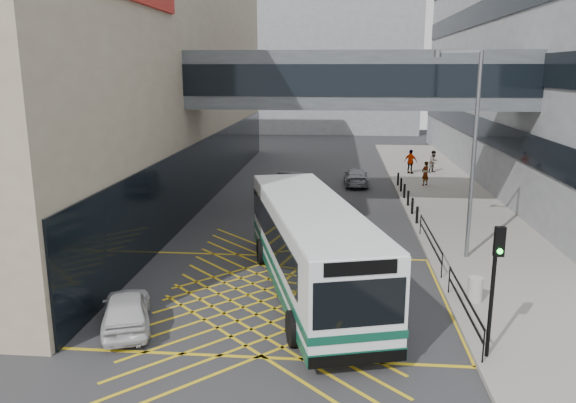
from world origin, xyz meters
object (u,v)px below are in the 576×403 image
(car_white, at_px, (126,309))
(car_dark, at_px, (293,184))
(litter_bin, at_px, (475,289))
(traffic_light, at_px, (495,274))
(car_silver, at_px, (356,176))
(street_lamp, at_px, (470,143))
(pedestrian_a, at_px, (425,173))
(pedestrian_c, at_px, (411,162))
(pedestrian_b, at_px, (434,162))
(bus, at_px, (310,245))

(car_white, height_order, car_dark, car_dark)
(litter_bin, bearing_deg, traffic_light, -97.59)
(car_white, distance_m, car_silver, 24.84)
(car_dark, bearing_deg, street_lamp, 134.66)
(car_silver, xyz_separation_m, litter_bin, (3.56, -20.79, -0.04))
(traffic_light, relative_size, street_lamp, 0.44)
(car_dark, relative_size, litter_bin, 5.76)
(litter_bin, height_order, pedestrian_a, pedestrian_a)
(traffic_light, height_order, pedestrian_c, traffic_light)
(car_white, distance_m, street_lamp, 14.94)
(car_silver, relative_size, pedestrian_c, 2.19)
(car_silver, relative_size, pedestrian_b, 2.36)
(pedestrian_b, bearing_deg, litter_bin, -135.34)
(car_white, bearing_deg, bus, -166.86)
(bus, bearing_deg, car_silver, 68.43)
(car_silver, bearing_deg, traffic_light, 95.16)
(car_white, xyz_separation_m, pedestrian_a, (12.62, 23.18, 0.38))
(car_white, relative_size, pedestrian_a, 2.34)
(pedestrian_b, height_order, pedestrian_c, pedestrian_c)
(car_silver, xyz_separation_m, street_lamp, (4.13, -15.84, 4.45))
(litter_bin, relative_size, pedestrian_c, 0.47)
(street_lamp, relative_size, pedestrian_b, 5.02)
(bus, height_order, car_dark, bus)
(bus, distance_m, pedestrian_b, 26.22)
(street_lamp, relative_size, pedestrian_a, 5.13)
(traffic_light, height_order, pedestrian_a, traffic_light)
(car_dark, distance_m, pedestrian_b, 13.44)
(car_silver, relative_size, pedestrian_a, 2.41)
(street_lamp, bearing_deg, litter_bin, -77.52)
(pedestrian_a, bearing_deg, pedestrian_c, -124.22)
(traffic_light, bearing_deg, pedestrian_b, 79.94)
(bus, height_order, pedestrian_c, bus)
(car_white, bearing_deg, pedestrian_b, -135.47)
(car_silver, relative_size, litter_bin, 4.67)
(car_white, distance_m, traffic_light, 11.13)
(car_silver, xyz_separation_m, pedestrian_c, (4.31, 4.19, 0.45))
(litter_bin, bearing_deg, bus, 172.45)
(pedestrian_b, relative_size, pedestrian_c, 0.93)
(pedestrian_a, bearing_deg, litter_bin, 46.70)
(litter_bin, bearing_deg, pedestrian_c, 88.27)
(bus, relative_size, car_white, 3.13)
(pedestrian_c, bearing_deg, traffic_light, 121.81)
(car_white, relative_size, litter_bin, 4.52)
(street_lamp, height_order, pedestrian_a, street_lamp)
(bus, relative_size, pedestrian_c, 6.65)
(car_white, relative_size, street_lamp, 0.46)
(car_white, bearing_deg, litter_bin, 174.54)
(pedestrian_a, relative_size, pedestrian_c, 0.91)
(car_silver, height_order, pedestrian_b, pedestrian_b)
(bus, height_order, pedestrian_b, bus)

